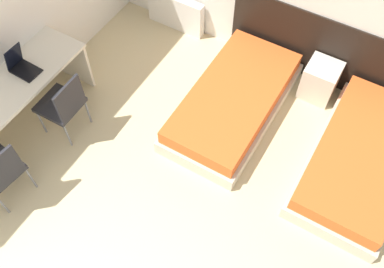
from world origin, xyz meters
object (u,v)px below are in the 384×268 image
at_px(bed_near_door, 360,159).
at_px(chair_near_laptop, 63,104).
at_px(bed_near_window, 233,102).
at_px(nightstand, 320,80).
at_px(laptop, 22,66).

height_order(bed_near_door, chair_near_laptop, chair_near_laptop).
distance_m(bed_near_window, nightstand, 1.12).
bearing_deg(bed_near_window, nightstand, 45.36).
relative_size(chair_near_laptop, laptop, 2.74).
bearing_deg(bed_near_window, chair_near_laptop, -141.47).
distance_m(bed_near_door, nightstand, 1.12).
bearing_deg(bed_near_window, laptop, -149.61).
height_order(bed_near_window, bed_near_door, same).
bearing_deg(chair_near_laptop, laptop, 175.93).
xyz_separation_m(nightstand, chair_near_laptop, (-2.31, -2.00, 0.25)).
bearing_deg(bed_near_window, bed_near_door, 0.00).
relative_size(bed_near_door, laptop, 6.21).
bearing_deg(nightstand, bed_near_door, -45.36).
bearing_deg(laptop, nightstand, 36.84).
height_order(nightstand, chair_near_laptop, chair_near_laptop).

